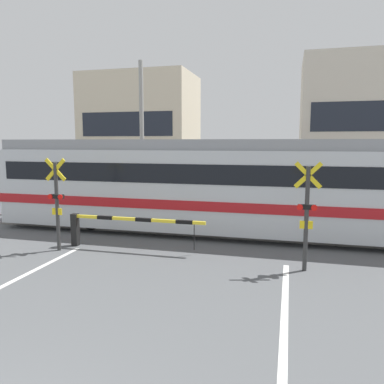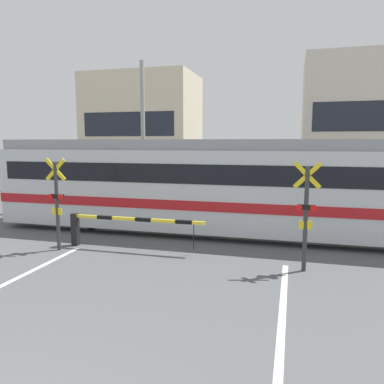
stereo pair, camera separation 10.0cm
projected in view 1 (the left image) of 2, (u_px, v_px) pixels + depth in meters
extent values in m
cube|color=gray|center=(195.00, 235.00, 12.94)|extent=(50.00, 0.10, 0.08)
cube|color=gray|center=(204.00, 226.00, 14.32)|extent=(50.00, 0.10, 0.08)
cube|color=silver|center=(243.00, 190.00, 13.03)|extent=(17.83, 2.74, 2.75)
cube|color=gray|center=(244.00, 145.00, 12.82)|extent=(17.65, 2.41, 0.36)
cube|color=red|center=(243.00, 201.00, 13.09)|extent=(17.85, 2.80, 0.32)
cube|color=black|center=(243.00, 172.00, 12.95)|extent=(17.12, 2.78, 0.64)
cube|color=black|center=(23.00, 167.00, 15.19)|extent=(0.03, 1.92, 0.80)
cylinder|color=black|center=(91.00, 220.00, 13.89)|extent=(0.76, 0.12, 0.76)
cylinder|color=black|center=(109.00, 213.00, 15.27)|extent=(0.76, 0.12, 0.76)
cube|color=black|center=(75.00, 230.00, 11.77)|extent=(0.20, 0.20, 1.02)
cube|color=yellow|center=(137.00, 219.00, 11.18)|extent=(4.20, 0.09, 0.09)
cube|color=black|center=(105.00, 218.00, 11.44)|extent=(0.50, 0.10, 0.10)
cube|color=black|center=(144.00, 220.00, 11.13)|extent=(0.50, 0.10, 0.10)
cube|color=black|center=(184.00, 222.00, 10.81)|extent=(0.50, 0.10, 0.10)
cylinder|color=black|center=(194.00, 237.00, 10.79)|extent=(0.02, 0.02, 0.76)
cube|color=black|center=(294.00, 209.00, 15.33)|extent=(0.20, 0.20, 1.02)
cube|color=yellow|center=(243.00, 197.00, 15.80)|extent=(4.20, 0.09, 0.09)
cube|color=black|center=(269.00, 198.00, 15.54)|extent=(0.50, 0.10, 0.10)
cube|color=black|center=(238.00, 196.00, 15.85)|extent=(0.50, 0.10, 0.10)
cube|color=black|center=(209.00, 195.00, 16.17)|extent=(0.50, 0.10, 0.10)
cylinder|color=black|center=(203.00, 205.00, 16.30)|extent=(0.02, 0.02, 0.76)
cylinder|color=#333333|center=(57.00, 207.00, 11.14)|extent=(0.11, 0.11, 2.65)
cube|color=yellow|center=(55.00, 170.00, 10.99)|extent=(0.68, 0.04, 0.68)
cube|color=yellow|center=(55.00, 170.00, 10.99)|extent=(0.68, 0.04, 0.68)
cube|color=black|center=(57.00, 196.00, 11.10)|extent=(0.44, 0.12, 0.12)
cylinder|color=red|center=(50.00, 197.00, 11.07)|extent=(0.15, 0.03, 0.15)
cylinder|color=red|center=(60.00, 197.00, 10.98)|extent=(0.15, 0.03, 0.15)
cube|color=yellow|center=(57.00, 211.00, 11.14)|extent=(0.32, 0.03, 0.20)
cylinder|color=#333333|center=(306.00, 219.00, 9.36)|extent=(0.11, 0.11, 2.65)
cube|color=yellow|center=(308.00, 175.00, 9.21)|extent=(0.68, 0.04, 0.68)
cube|color=yellow|center=(308.00, 175.00, 9.21)|extent=(0.68, 0.04, 0.68)
cube|color=black|center=(307.00, 207.00, 9.31)|extent=(0.44, 0.12, 0.12)
cylinder|color=red|center=(300.00, 207.00, 9.28)|extent=(0.15, 0.03, 0.15)
cylinder|color=red|center=(314.00, 208.00, 9.20)|extent=(0.15, 0.03, 0.15)
cube|color=yellow|center=(306.00, 225.00, 9.36)|extent=(0.32, 0.03, 0.20)
cylinder|color=#23232D|center=(230.00, 195.00, 19.98)|extent=(0.13, 0.13, 0.85)
cylinder|color=#23232D|center=(232.00, 195.00, 19.94)|extent=(0.13, 0.13, 0.85)
cube|color=navy|center=(231.00, 181.00, 19.86)|extent=(0.38, 0.22, 0.67)
sphere|color=tan|center=(231.00, 172.00, 19.80)|extent=(0.23, 0.23, 0.23)
cube|color=beige|center=(141.00, 131.00, 27.60)|extent=(7.75, 5.26, 8.04)
cube|color=#1E232D|center=(126.00, 124.00, 25.02)|extent=(6.51, 0.03, 1.61)
cube|color=beige|center=(350.00, 126.00, 23.97)|extent=(6.18, 5.26, 8.53)
cube|color=#1E232D|center=(358.00, 116.00, 21.38)|extent=(5.19, 0.03, 1.71)
cylinder|color=gray|center=(142.00, 134.00, 19.23)|extent=(0.22, 0.22, 7.31)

